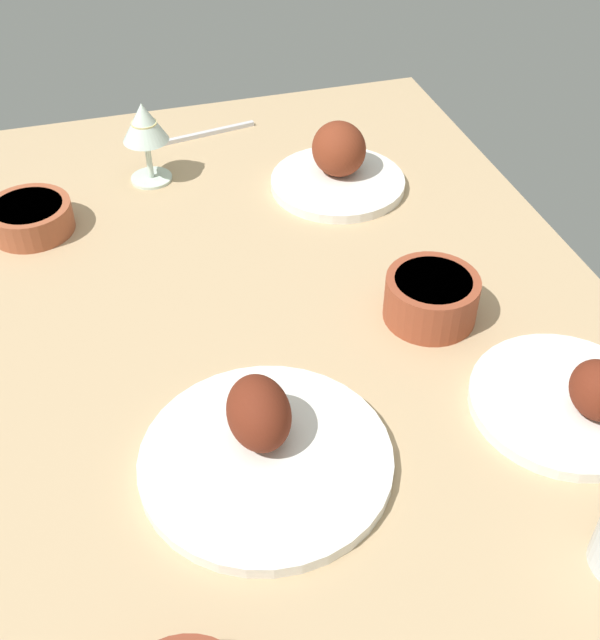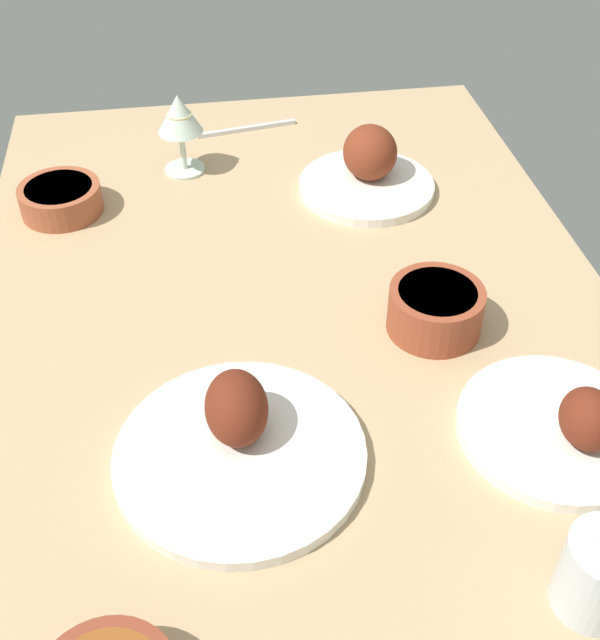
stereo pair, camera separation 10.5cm
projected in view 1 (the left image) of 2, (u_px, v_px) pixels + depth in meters
The scene contains 8 objects.
dining_table at pixel (300, 342), 107.76cm from camera, with size 140.00×90.00×4.00cm, color tan.
plate_near_viewer at pixel (338, 166), 132.68cm from camera, with size 22.55×22.55×10.31cm.
plate_center_main at pixel (574, 399), 94.44cm from camera, with size 23.00×23.00×8.47cm.
plate_far_side at pixel (264, 446), 88.78cm from camera, with size 28.68×28.68×9.22cm.
bowl_potatoes at pixel (30, 217), 122.61cm from camera, with size 12.97×12.97×4.62cm.
bowl_cream at pixel (431, 297), 106.48cm from camera, with size 12.63×12.63×6.41cm.
wine_glass at pixel (144, 127), 129.15cm from camera, with size 7.60×7.60×14.00cm.
fork_loose at pixel (206, 133), 147.18cm from camera, with size 18.88×0.90×0.80cm, color silver.
Camera 1 is at (-75.86, 22.28, 75.28)cm, focal length 44.49 mm.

